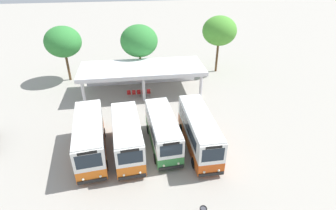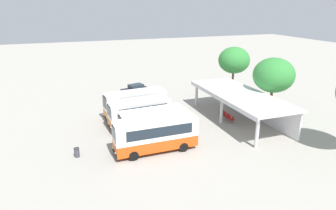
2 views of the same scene
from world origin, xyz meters
name	(u,v)px [view 2 (image 2 of 2)]	position (x,y,z in m)	size (l,w,h in m)	color
ground_plane	(129,137)	(0.00, 0.00, 0.00)	(180.00, 180.00, 0.00)	#A39E93
city_bus_nearest_orange	(135,103)	(-5.37, 2.07, 1.88)	(3.08, 7.79, 3.42)	black
city_bus_second_in_row	(139,112)	(-2.25, 1.77, 1.83)	(2.74, 7.16, 3.31)	black
city_bus_middle_cream	(153,122)	(0.87, 2.39, 1.73)	(2.61, 7.23, 3.12)	black
city_bus_fourth_amber	(156,133)	(3.99, 1.69, 1.86)	(2.31, 8.07, 3.38)	black
parked_car_flank	(135,89)	(-15.22, 4.49, 0.83)	(2.81, 4.45, 1.62)	black
terminal_canopy	(245,99)	(-0.26, 14.27, 2.67)	(15.09, 5.85, 3.40)	silver
waiting_chair_end_by_column	(222,113)	(-2.06, 12.39, 0.52)	(0.46, 0.46, 0.86)	slate
waiting_chair_second_from_end	(224,114)	(-1.45, 12.35, 0.52)	(0.46, 0.46, 0.86)	slate
waiting_chair_middle_seat	(227,116)	(-0.85, 12.36, 0.52)	(0.46, 0.46, 0.86)	slate
waiting_chair_fourth_seat	(229,118)	(-0.24, 12.28, 0.52)	(0.46, 0.46, 0.86)	slate
waiting_chair_fifth_seat	(232,119)	(0.37, 12.34, 0.52)	(0.46, 0.46, 0.86)	slate
roadside_tree_behind_canopy	(274,75)	(-0.28, 18.17, 5.26)	(4.98, 4.98, 7.38)	brown
roadside_tree_west_of_canopy	(234,60)	(-10.13, 18.74, 5.38)	(4.71, 4.71, 7.40)	brown
litter_bin_apron	(77,152)	(2.54, -5.52, 0.46)	(0.49, 0.49, 0.90)	#3F3F47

